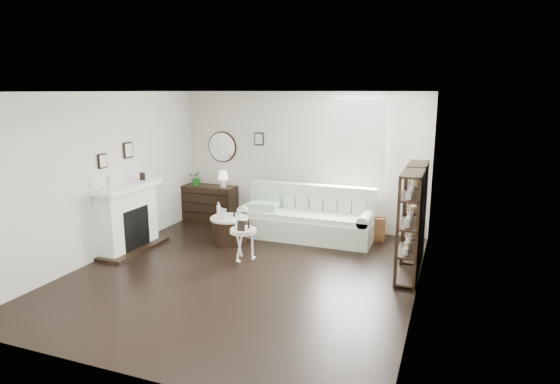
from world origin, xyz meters
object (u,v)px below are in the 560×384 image
at_px(dresser, 210,203).
at_px(drum_table, 230,230).
at_px(sofa, 307,220).
at_px(pedestal_table, 243,232).

height_order(dresser, drum_table, dresser).
distance_m(sofa, drum_table, 1.47).
distance_m(dresser, pedestal_table, 2.56).
xyz_separation_m(sofa, pedestal_table, (-0.60, -1.54, 0.16)).
height_order(dresser, pedestal_table, dresser).
height_order(sofa, pedestal_table, sofa).
bearing_deg(pedestal_table, drum_table, 130.57).
height_order(sofa, dresser, sofa).
xyz_separation_m(sofa, drum_table, (-1.21, -0.83, -0.08)).
bearing_deg(pedestal_table, sofa, 68.77).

